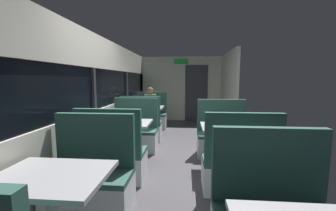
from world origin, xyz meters
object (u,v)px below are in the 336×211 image
object	(u,v)px
bench_far_window_facing_end	(142,127)
bench_rear_aisle_facing_end	(239,168)
bench_mid_window_facing_end	(113,158)
bench_mid_window_facing_entry	(135,135)
bench_rear_aisle_facing_entry	(222,139)
dining_table_mid_window	(125,128)
dining_table_rear_aisle	(229,132)
dining_table_near_window	(51,186)
bench_near_window_facing_entry	(91,182)
dining_table_far_window	(147,110)
bench_far_window_facing_entry	(151,117)
seated_passenger	(151,111)

from	to	relation	value
bench_far_window_facing_end	bench_rear_aisle_facing_end	size ratio (longest dim) A/B	1.00
bench_mid_window_facing_end	bench_mid_window_facing_entry	world-z (taller)	same
bench_far_window_facing_end	bench_rear_aisle_facing_entry	size ratio (longest dim) A/B	1.00
dining_table_mid_window	bench_rear_aisle_facing_end	xyz separation A→B (m)	(1.79, -0.90, -0.31)
bench_mid_window_facing_end	dining_table_rear_aisle	size ratio (longest dim) A/B	1.22
dining_table_near_window	bench_near_window_facing_entry	distance (m)	0.77
dining_table_far_window	bench_rear_aisle_facing_entry	distance (m)	2.45
dining_table_rear_aisle	dining_table_mid_window	bearing A→B (deg)	173.62
bench_mid_window_facing_end	dining_table_far_window	xyz separation A→B (m)	(0.00, 2.84, 0.31)
dining_table_mid_window	bench_mid_window_facing_end	bearing A→B (deg)	-90.00
bench_far_window_facing_end	dining_table_rear_aisle	distance (m)	2.45
bench_mid_window_facing_entry	dining_table_rear_aisle	world-z (taller)	bench_mid_window_facing_entry
dining_table_near_window	bench_far_window_facing_end	size ratio (longest dim) A/B	0.82
bench_near_window_facing_entry	bench_far_window_facing_entry	xyz separation A→B (m)	(0.00, 4.28, 0.00)
dining_table_mid_window	bench_far_window_facing_entry	size ratio (longest dim) A/B	0.82
bench_far_window_facing_end	bench_far_window_facing_entry	bearing A→B (deg)	90.00
dining_table_rear_aisle	seated_passenger	xyz separation A→B (m)	(-1.79, 2.97, -0.10)
dining_table_rear_aisle	dining_table_far_window	bearing A→B (deg)	127.41
dining_table_far_window	bench_far_window_facing_end	world-z (taller)	bench_far_window_facing_end
bench_near_window_facing_entry	bench_far_window_facing_end	xyz separation A→B (m)	(0.00, 2.88, 0.00)
dining_table_rear_aisle	seated_passenger	world-z (taller)	seated_passenger
bench_rear_aisle_facing_entry	seated_passenger	size ratio (longest dim) A/B	0.87
bench_near_window_facing_entry	dining_table_rear_aisle	bearing A→B (deg)	34.72
bench_far_window_facing_entry	seated_passenger	distance (m)	0.22
dining_table_mid_window	dining_table_rear_aisle	size ratio (longest dim) A/B	1.00
dining_table_mid_window	bench_mid_window_facing_entry	bearing A→B (deg)	90.00
dining_table_near_window	bench_rear_aisle_facing_entry	size ratio (longest dim) A/B	0.82
bench_mid_window_facing_end	bench_rear_aisle_facing_end	size ratio (longest dim) A/B	1.00
dining_table_near_window	bench_mid_window_facing_end	xyz separation A→B (m)	(0.00, 1.44, -0.31)
bench_rear_aisle_facing_end	seated_passenger	size ratio (longest dim) A/B	0.87
bench_near_window_facing_entry	bench_rear_aisle_facing_end	xyz separation A→B (m)	(1.79, 0.54, 0.00)
bench_far_window_facing_end	bench_far_window_facing_entry	xyz separation A→B (m)	(0.00, 1.40, 0.00)
bench_mid_window_facing_end	bench_far_window_facing_entry	distance (m)	3.54
dining_table_rear_aisle	bench_rear_aisle_facing_entry	xyz separation A→B (m)	(0.00, 0.70, -0.31)
dining_table_near_window	bench_mid_window_facing_entry	distance (m)	2.86
dining_table_mid_window	bench_far_window_facing_end	xyz separation A→B (m)	(0.00, 1.44, -0.31)
bench_rear_aisle_facing_entry	bench_far_window_facing_end	bearing A→B (deg)	152.27
bench_mid_window_facing_entry	bench_rear_aisle_facing_entry	distance (m)	1.80
bench_near_window_facing_entry	dining_table_rear_aisle	xyz separation A→B (m)	(1.79, 1.24, 0.31)
bench_mid_window_facing_end	bench_far_window_facing_end	distance (m)	2.14
bench_near_window_facing_entry	dining_table_far_window	distance (m)	3.59
bench_mid_window_facing_entry	dining_table_far_window	world-z (taller)	bench_mid_window_facing_entry
dining_table_mid_window	bench_mid_window_facing_end	xyz separation A→B (m)	(0.00, -0.70, -0.31)
dining_table_near_window	bench_far_window_facing_entry	xyz separation A→B (m)	(0.00, 4.98, -0.31)
dining_table_mid_window	bench_mid_window_facing_end	world-z (taller)	bench_mid_window_facing_end
seated_passenger	bench_near_window_facing_entry	bearing A→B (deg)	-90.00
bench_far_window_facing_end	dining_table_rear_aisle	xyz separation A→B (m)	(1.79, -1.64, 0.31)
bench_near_window_facing_entry	seated_passenger	distance (m)	4.21
bench_far_window_facing_end	dining_table_far_window	bearing A→B (deg)	90.00
dining_table_near_window	dining_table_rear_aisle	world-z (taller)	same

